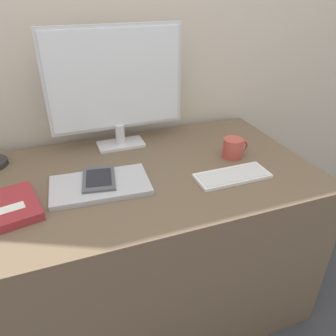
{
  "coord_description": "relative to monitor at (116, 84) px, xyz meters",
  "views": [
    {
      "loc": [
        -0.27,
        -0.92,
        1.34
      ],
      "look_at": [
        0.08,
        0.03,
        0.76
      ],
      "focal_mm": 35.0,
      "sensor_mm": 36.0,
      "label": 1
    }
  ],
  "objects": [
    {
      "name": "monitor",
      "position": [
        0.0,
        0.0,
        0.0
      ],
      "size": [
        0.56,
        0.11,
        0.5
      ],
      "color": "silver",
      "rests_on": "desk"
    },
    {
      "name": "ground_plane",
      "position": [
        0.01,
        -0.4,
        -0.98
      ],
      "size": [
        10.0,
        10.0,
        0.0
      ],
      "primitive_type": "plane",
      "color": "#38383D"
    },
    {
      "name": "keyboard",
      "position": [
        0.33,
        -0.42,
        -0.27
      ],
      "size": [
        0.28,
        0.12,
        0.01
      ],
      "color": "silver",
      "rests_on": "desk"
    },
    {
      "name": "notebook",
      "position": [
        -0.44,
        -0.35,
        -0.26
      ],
      "size": [
        0.2,
        0.24,
        0.03
      ],
      "color": "maroon",
      "rests_on": "desk"
    },
    {
      "name": "ereader",
      "position": [
        -0.15,
        -0.29,
        -0.25
      ],
      "size": [
        0.14,
        0.19,
        0.01
      ],
      "color": "#4C4C51",
      "rests_on": "laptop"
    },
    {
      "name": "laptop",
      "position": [
        -0.15,
        -0.32,
        -0.26
      ],
      "size": [
        0.36,
        0.22,
        0.02
      ],
      "color": "#A3A3A8",
      "rests_on": "desk"
    },
    {
      "name": "wall_back",
      "position": [
        0.01,
        0.18,
        0.22
      ],
      "size": [
        3.6,
        0.05,
        2.4
      ],
      "color": "beige",
      "rests_on": "ground_plane"
    },
    {
      "name": "coffee_mug",
      "position": [
        0.41,
        -0.27,
        -0.23
      ],
      "size": [
        0.11,
        0.08,
        0.08
      ],
      "color": "#B7473D",
      "rests_on": "desk"
    },
    {
      "name": "desk",
      "position": [
        0.01,
        -0.27,
        -0.63
      ],
      "size": [
        1.34,
        0.75,
        0.7
      ],
      "color": "brown",
      "rests_on": "ground_plane"
    }
  ]
}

